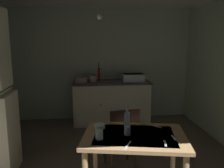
# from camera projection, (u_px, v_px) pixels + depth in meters

# --- Properties ---
(ground_plane) EXTENTS (5.13, 5.13, 0.00)m
(ground_plane) POSITION_uv_depth(u_px,v_px,m) (98.00, 159.00, 3.42)
(ground_plane) COLOR brown
(wall_back) EXTENTS (4.23, 0.10, 2.36)m
(wall_back) POSITION_uv_depth(u_px,v_px,m) (94.00, 65.00, 5.11)
(wall_back) COLOR beige
(wall_back) RESTS_ON ground
(counter_cabinet) EXTENTS (1.57, 0.64, 0.87)m
(counter_cabinet) POSITION_uv_depth(u_px,v_px,m) (111.00, 102.00, 4.92)
(counter_cabinet) COLOR beige
(counter_cabinet) RESTS_ON ground
(sink_basin) EXTENTS (0.44, 0.34, 0.15)m
(sink_basin) POSITION_uv_depth(u_px,v_px,m) (133.00, 77.00, 4.87)
(sink_basin) COLOR white
(sink_basin) RESTS_ON counter_cabinet
(hand_pump) EXTENTS (0.05, 0.27, 0.39)m
(hand_pump) POSITION_uv_depth(u_px,v_px,m) (99.00, 73.00, 4.83)
(hand_pump) COLOR #B21E19
(hand_pump) RESTS_ON counter_cabinet
(mixing_bowl_counter) EXTENTS (0.26, 0.26, 0.10)m
(mixing_bowl_counter) POSITION_uv_depth(u_px,v_px,m) (81.00, 80.00, 4.72)
(mixing_bowl_counter) COLOR tan
(mixing_bowl_counter) RESTS_ON counter_cabinet
(stoneware_crock) EXTENTS (0.13, 0.13, 0.13)m
(stoneware_crock) POSITION_uv_depth(u_px,v_px,m) (93.00, 79.00, 4.79)
(stoneware_crock) COLOR beige
(stoneware_crock) RESTS_ON counter_cabinet
(dining_table) EXTENTS (1.16, 0.91, 0.74)m
(dining_table) POSITION_uv_depth(u_px,v_px,m) (134.00, 144.00, 2.45)
(dining_table) COLOR tan
(dining_table) RESTS_ON ground
(chair_far_side) EXTENTS (0.47, 0.47, 0.86)m
(chair_far_side) POSITION_uv_depth(u_px,v_px,m) (122.00, 137.00, 3.06)
(chair_far_side) COLOR #382619
(chair_far_side) RESTS_ON ground
(serving_bowl_wide) EXTENTS (0.13, 0.13, 0.04)m
(serving_bowl_wide) POSITION_uv_depth(u_px,v_px,m) (100.00, 126.00, 2.62)
(serving_bowl_wide) COLOR white
(serving_bowl_wide) RESTS_ON dining_table
(teacup_cream) EXTENTS (0.07, 0.07, 0.09)m
(teacup_cream) POSITION_uv_depth(u_px,v_px,m) (127.00, 130.00, 2.42)
(teacup_cream) COLOR #9EB2C6
(teacup_cream) RESTS_ON dining_table
(teacup_mint) EXTENTS (0.08, 0.08, 0.09)m
(teacup_mint) POSITION_uv_depth(u_px,v_px,m) (99.00, 135.00, 2.31)
(teacup_mint) COLOR #ADD1C1
(teacup_mint) RESTS_ON dining_table
(glass_bottle) EXTENTS (0.06, 0.06, 0.26)m
(glass_bottle) POSITION_uv_depth(u_px,v_px,m) (127.00, 120.00, 2.58)
(glass_bottle) COLOR #B7BCC1
(glass_bottle) RESTS_ON dining_table
(table_knife) EXTENTS (0.10, 0.19, 0.00)m
(table_knife) POSITION_uv_depth(u_px,v_px,m) (127.00, 146.00, 2.17)
(table_knife) COLOR silver
(table_knife) RESTS_ON dining_table
(teaspoon_near_bowl) EXTENTS (0.09, 0.12, 0.00)m
(teaspoon_near_bowl) POSITION_uv_depth(u_px,v_px,m) (156.00, 126.00, 2.66)
(teaspoon_near_bowl) COLOR beige
(teaspoon_near_bowl) RESTS_ON dining_table
(teaspoon_by_cup) EXTENTS (0.05, 0.14, 0.00)m
(teaspoon_by_cup) POSITION_uv_depth(u_px,v_px,m) (165.00, 143.00, 2.22)
(teaspoon_by_cup) COLOR beige
(teaspoon_by_cup) RESTS_ON dining_table
(serving_spoon) EXTENTS (0.02, 0.13, 0.00)m
(serving_spoon) POSITION_uv_depth(u_px,v_px,m) (174.00, 138.00, 2.35)
(serving_spoon) COLOR beige
(serving_spoon) RESTS_ON dining_table
(pendant_bulb) EXTENTS (0.08, 0.08, 0.08)m
(pendant_bulb) POSITION_uv_depth(u_px,v_px,m) (99.00, 17.00, 3.44)
(pendant_bulb) COLOR #F9EFCC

